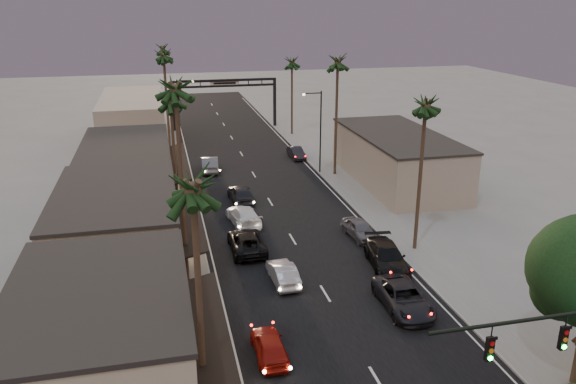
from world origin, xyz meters
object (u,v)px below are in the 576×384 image
palm_rb (338,58)px  oncoming_pickup (247,242)px  palm_ra (426,100)px  arch (225,91)px  oncoming_silver (283,273)px  oncoming_red (269,346)px  streetlight_right (318,125)px  palm_rc (292,59)px  curbside_near (403,298)px  palm_lc (170,96)px  palm_ld (163,53)px  curbside_black (387,257)px  palm_la (192,180)px  palm_lb (175,83)px  palm_far (162,46)px  streetlight_left (181,109)px

palm_rb → oncoming_pickup: size_ratio=2.63×
palm_ra → arch: bearing=100.6°
oncoming_pickup → oncoming_silver: oncoming_pickup is taller
arch → oncoming_red: size_ratio=3.83×
streetlight_right → oncoming_pickup: bearing=-120.5°
palm_rc → curbside_near: (-4.49, -47.87, -9.71)m
oncoming_red → oncoming_pickup: oncoming_pickup is taller
palm_lc → oncoming_silver: 18.86m
palm_ld → curbside_black: palm_ld is taller
palm_rc → oncoming_silver: palm_rc is taller
palm_la → curbside_black: bearing=42.3°
palm_lc → oncoming_silver: palm_lc is taller
palm_lc → palm_rb: palm_rb is taller
palm_la → palm_rb: size_ratio=0.93×
palm_lb → palm_rb: size_ratio=1.07×
palm_rb → curbside_near: size_ratio=2.61×
arch → streetlight_right: 25.94m
palm_lb → palm_lc: size_ratio=1.25×
palm_ra → palm_far: size_ratio=1.00×
arch → oncoming_red: (-4.86, -56.84, -4.86)m
streetlight_right → curbside_near: (-2.81, -28.87, -4.57)m
streetlight_left → palm_rc: size_ratio=0.74×
palm_far → oncoming_pickup: (4.40, -51.35, -10.69)m
streetlight_left → palm_rc: 17.42m
arch → curbside_near: bearing=-85.6°
palm_lc → curbside_near: size_ratio=2.24×
palm_la → oncoming_red: bearing=48.0°
palm_rc → palm_lc: bearing=-121.6°
arch → palm_ra: size_ratio=1.15×
palm_lb → oncoming_red: palm_lb is taller
oncoming_silver → palm_ld: bearing=-81.5°
palm_rb → oncoming_pickup: bearing=-125.8°
palm_ra → palm_rc: palm_ra is taller
arch → oncoming_pickup: size_ratio=2.81×
streetlight_left → palm_rb: (15.52, -14.00, 7.09)m
streetlight_left → curbside_near: (11.03, -41.87, -4.57)m
palm_ra → palm_far: (-16.90, 54.00, 0.00)m
palm_la → palm_rb: bearing=63.8°
palm_far → oncoming_pickup: palm_far is taller
palm_lb → curbside_black: palm_lb is taller
palm_lc → palm_ld: (0.00, 19.00, 1.95)m
arch → curbside_near: size_ratio=2.79×
streetlight_right → palm_far: bearing=114.8°
palm_rb → palm_rc: size_ratio=1.16×
palm_ld → palm_la: bearing=-90.0°
palm_la → curbside_near: size_ratio=2.42×
palm_rc → curbside_black: bearing=-94.5°
palm_lb → palm_lc: bearing=90.0°
streetlight_right → oncoming_red: size_ratio=2.26×
curbside_black → palm_lc: bearing=141.5°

